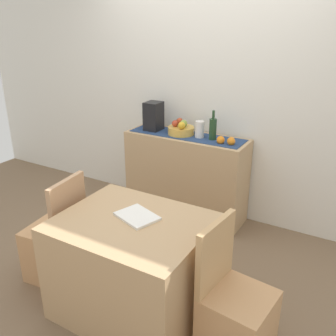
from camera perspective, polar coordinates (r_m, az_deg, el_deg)
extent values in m
cube|color=#796047|center=(3.47, -3.09, -13.81)|extent=(6.40, 6.40, 0.02)
cube|color=silver|center=(3.91, 6.16, 12.01)|extent=(6.40, 0.06, 2.70)
cube|color=tan|center=(3.99, 2.72, -1.24)|extent=(1.28, 0.42, 0.90)
cube|color=navy|center=(3.83, 2.84, 4.99)|extent=(1.20, 0.32, 0.01)
cylinder|color=gold|center=(3.85, 1.99, 5.73)|extent=(0.27, 0.27, 0.08)
sphere|color=olive|center=(3.82, 2.39, 6.77)|extent=(0.07, 0.07, 0.07)
sphere|color=#B23B25|center=(3.84, 1.07, 6.80)|extent=(0.06, 0.06, 0.06)
sphere|color=gold|center=(3.75, 2.09, 6.49)|extent=(0.07, 0.07, 0.07)
sphere|color=#AB3B1D|center=(3.91, 1.79, 7.12)|extent=(0.07, 0.07, 0.07)
cylinder|color=#203E23|center=(3.69, 6.84, 5.84)|extent=(0.07, 0.07, 0.21)
cylinder|color=#203E23|center=(3.65, 6.94, 8.06)|extent=(0.03, 0.03, 0.08)
cube|color=black|center=(3.98, -2.22, 7.87)|extent=(0.16, 0.18, 0.30)
cylinder|color=silver|center=(3.75, 4.83, 5.85)|extent=(0.09, 0.09, 0.17)
sphere|color=orange|center=(3.57, 9.59, 4.05)|extent=(0.08, 0.08, 0.08)
sphere|color=orange|center=(3.60, 8.02, 4.25)|extent=(0.08, 0.08, 0.08)
cube|color=tan|center=(2.77, -5.28, -14.69)|extent=(1.01, 0.83, 0.74)
cube|color=white|center=(2.60, -4.73, -7.33)|extent=(0.33, 0.29, 0.02)
cube|color=tan|center=(3.29, -16.72, -12.07)|extent=(0.44, 0.44, 0.45)
cube|color=tan|center=(2.96, -14.97, -5.78)|extent=(0.08, 0.40, 0.45)
cube|color=tan|center=(2.59, 10.45, -22.35)|extent=(0.44, 0.44, 0.45)
cube|color=tan|center=(2.36, 7.23, -12.86)|extent=(0.09, 0.40, 0.45)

